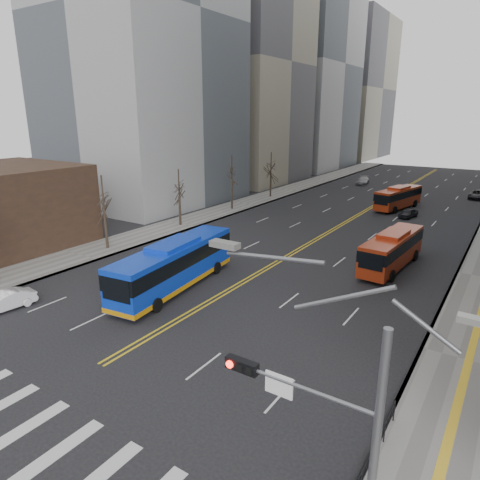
% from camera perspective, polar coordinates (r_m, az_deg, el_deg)
% --- Properties ---
extents(ground, '(220.00, 220.00, 0.00)m').
position_cam_1_polar(ground, '(22.92, -28.41, -20.18)').
color(ground, black).
extents(sidewalk_left, '(5.00, 130.00, 0.15)m').
position_cam_1_polar(sidewalk_left, '(63.89, 0.59, 4.85)').
color(sidewalk_left, slate).
rests_on(sidewalk_left, ground).
extents(crosswalk, '(26.70, 4.00, 0.01)m').
position_cam_1_polar(crosswalk, '(22.92, -28.41, -20.17)').
color(crosswalk, silver).
rests_on(crosswalk, ground).
extents(centerline, '(0.55, 100.00, 0.01)m').
position_cam_1_polar(centerline, '(66.29, 17.55, 4.45)').
color(centerline, gold).
rests_on(centerline, ground).
extents(office_towers, '(83.00, 134.00, 58.00)m').
position_cam_1_polar(office_towers, '(78.86, 22.28, 23.35)').
color(office_towers, '#9A9A9C').
rests_on(office_towers, ground).
extents(signal_mast, '(5.37, 0.37, 9.39)m').
position_cam_1_polar(signal_mast, '(13.10, 11.26, -22.06)').
color(signal_mast, gray).
rests_on(signal_mast, ground).
extents(pedestrian_railing, '(0.06, 6.06, 1.02)m').
position_cam_1_polar(pedestrian_railing, '(18.52, 17.42, -25.31)').
color(pedestrian_railing, black).
rests_on(pedestrian_railing, sidewalk_right).
extents(street_trees, '(35.20, 47.20, 7.60)m').
position_cam_1_polar(street_trees, '(49.47, 3.17, 7.06)').
color(street_trees, black).
rests_on(street_trees, ground).
extents(blue_bus, '(4.17, 13.06, 3.72)m').
position_cam_1_polar(blue_bus, '(33.05, -8.72, -3.16)').
color(blue_bus, '#0D37CB').
rests_on(blue_bus, ground).
extents(red_bus_near, '(3.10, 10.28, 3.24)m').
position_cam_1_polar(red_bus_near, '(39.25, 19.64, -1.00)').
color(red_bus_near, '#A42D11').
rests_on(red_bus_near, ground).
extents(red_bus_far, '(4.34, 10.23, 3.19)m').
position_cam_1_polar(red_bus_far, '(64.48, 20.36, 5.48)').
color(red_bus_far, '#A42D11').
rests_on(red_bus_far, ground).
extents(car_white, '(1.85, 3.99, 1.27)m').
position_cam_1_polar(car_white, '(33.68, -28.76, -7.12)').
color(car_white, white).
rests_on(car_white, ground).
extents(car_dark_mid, '(2.14, 3.78, 1.21)m').
position_cam_1_polar(car_dark_mid, '(59.61, 21.52, 3.37)').
color(car_dark_mid, black).
rests_on(car_dark_mid, ground).
extents(car_silver, '(2.86, 5.20, 1.43)m').
position_cam_1_polar(car_silver, '(85.68, 16.07, 7.63)').
color(car_silver, '#98979C').
rests_on(car_silver, ground).
extents(car_dark_far, '(2.50, 4.98, 1.35)m').
position_cam_1_polar(car_dark_far, '(77.75, 29.12, 5.32)').
color(car_dark_far, black).
rests_on(car_dark_far, ground).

